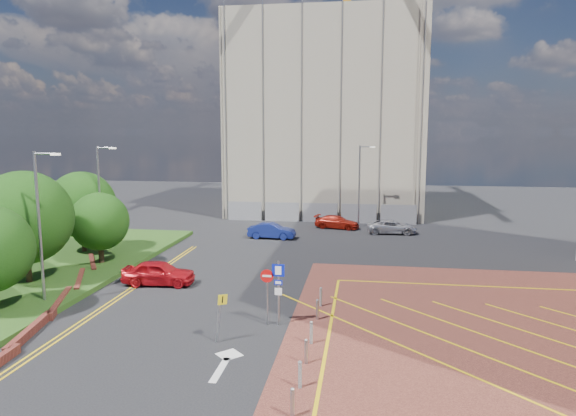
% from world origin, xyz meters
% --- Properties ---
extents(ground, '(140.00, 140.00, 0.00)m').
position_xyz_m(ground, '(0.00, 0.00, 0.00)').
color(ground, black).
rests_on(ground, ground).
extents(grass_bed, '(14.00, 32.00, 0.30)m').
position_xyz_m(grass_bed, '(-18.00, 6.00, 0.15)').
color(grass_bed, '#294D19').
rests_on(grass_bed, ground).
extents(retaining_wall, '(6.06, 20.33, 0.40)m').
position_xyz_m(retaining_wall, '(-11.80, 2.00, 0.20)').
color(retaining_wall, brown).
rests_on(retaining_wall, ground).
extents(tree_b, '(5.60, 5.60, 6.74)m').
position_xyz_m(tree_b, '(-15.50, 5.00, 4.24)').
color(tree_b, '#3D2B1C').
rests_on(tree_b, grass_bed).
extents(tree_c, '(4.00, 4.00, 4.90)m').
position_xyz_m(tree_c, '(-13.50, 10.00, 3.19)').
color(tree_c, '#3D2B1C').
rests_on(tree_c, grass_bed).
extents(tree_d, '(5.00, 5.00, 6.08)m').
position_xyz_m(tree_d, '(-16.50, 13.00, 3.87)').
color(tree_d, '#3D2B1C').
rests_on(tree_d, grass_bed).
extents(lamp_left_near, '(1.53, 0.16, 8.00)m').
position_xyz_m(lamp_left_near, '(-12.42, 2.00, 4.66)').
color(lamp_left_near, '#9EA0A8').
rests_on(lamp_left_near, grass_bed).
extents(lamp_left_far, '(1.53, 0.16, 8.00)m').
position_xyz_m(lamp_left_far, '(-14.42, 12.00, 4.66)').
color(lamp_left_far, '#9EA0A8').
rests_on(lamp_left_far, grass_bed).
extents(lamp_back, '(1.53, 0.16, 8.00)m').
position_xyz_m(lamp_back, '(4.08, 28.00, 4.36)').
color(lamp_back, '#9EA0A8').
rests_on(lamp_back, ground).
extents(sign_cluster, '(1.17, 0.12, 3.20)m').
position_xyz_m(sign_cluster, '(0.30, 0.98, 1.95)').
color(sign_cluster, '#9EA0A8').
rests_on(sign_cluster, ground).
extents(warning_sign, '(0.56, 0.38, 2.25)m').
position_xyz_m(warning_sign, '(-1.71, -1.43, 1.43)').
color(warning_sign, '#9EA0A8').
rests_on(warning_sign, ground).
extents(bollard_row, '(0.14, 11.14, 0.90)m').
position_xyz_m(bollard_row, '(2.30, -1.67, 0.47)').
color(bollard_row, '#9EA0A8').
rests_on(bollard_row, forecourt).
extents(construction_building, '(21.20, 19.20, 22.00)m').
position_xyz_m(construction_building, '(0.00, 40.00, 11.00)').
color(construction_building, gray).
rests_on(construction_building, ground).
extents(construction_fence, '(21.60, 0.06, 2.00)m').
position_xyz_m(construction_fence, '(1.00, 30.00, 1.00)').
color(construction_fence, gray).
rests_on(construction_fence, ground).
extents(car_red_left, '(4.51, 2.08, 1.50)m').
position_xyz_m(car_red_left, '(-7.87, 6.53, 0.75)').
color(car_red_left, red).
rests_on(car_red_left, ground).
extents(car_blue_back, '(4.20, 1.63, 1.36)m').
position_xyz_m(car_blue_back, '(-3.48, 21.16, 0.68)').
color(car_blue_back, navy).
rests_on(car_blue_back, ground).
extents(car_red_back, '(4.60, 2.62, 1.26)m').
position_xyz_m(car_red_back, '(1.94, 26.82, 0.63)').
color(car_red_back, '#A2190D').
rests_on(car_red_back, ground).
extents(car_silver_back, '(4.58, 2.22, 1.26)m').
position_xyz_m(car_silver_back, '(7.10, 25.00, 0.63)').
color(car_silver_back, '#BBBAC3').
rests_on(car_silver_back, ground).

